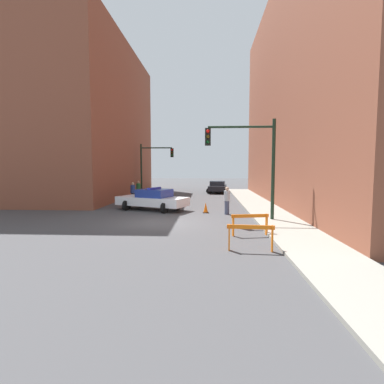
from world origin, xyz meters
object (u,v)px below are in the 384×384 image
traffic_light_near (251,154)px  barrier_front (251,233)px  pedestrian_corner (138,190)px  pedestrian_crossing (133,192)px  traffic_light_far (152,162)px  police_car (153,199)px  parked_car_near (218,187)px  barrier_mid (250,221)px  pedestrian_sidewalk (227,200)px  traffic_cone (206,208)px

traffic_light_near → barrier_front: bearing=-97.5°
pedestrian_corner → barrier_front: 17.02m
pedestrian_crossing → traffic_light_far: bearing=114.4°
police_car → parked_car_near: police_car is taller
police_car → barrier_mid: bearing=-120.0°
pedestrian_crossing → barrier_front: pedestrian_crossing is taller
pedestrian_crossing → barrier_mid: (7.67, -10.68, -0.24)m
pedestrian_corner → barrier_front: size_ratio=1.04×
police_car → barrier_front: police_car is taller
pedestrian_corner → pedestrian_sidewalk: bearing=166.4°
traffic_light_far → pedestrian_sidewalk: size_ratio=3.13×
traffic_light_near → traffic_light_far: 16.86m
parked_car_near → traffic_cone: parked_car_near is taller
traffic_light_near → pedestrian_crossing: traffic_light_near is taller
pedestrian_corner → pedestrian_sidewalk: 10.28m
pedestrian_corner → traffic_cone: size_ratio=2.53×
traffic_light_near → parked_car_near: bearing=93.9°
pedestrian_corner → pedestrian_sidewalk: same height
police_car → pedestrian_corner: bearing=44.3°
barrier_mid → traffic_cone: 6.39m
police_car → traffic_cone: size_ratio=7.70×
pedestrian_corner → pedestrian_sidewalk: (7.14, -7.40, 0.00)m
pedestrian_sidewalk → traffic_cone: bearing=96.0°
pedestrian_sidewalk → barrier_front: (0.32, -7.90, -0.24)m
police_car → pedestrian_crossing: 4.24m
pedestrian_corner → barrier_mid: pedestrian_corner is taller
traffic_light_far → pedestrian_sidewalk: (6.96, -12.64, -2.54)m
pedestrian_sidewalk → barrier_mid: size_ratio=1.05×
barrier_front → traffic_cone: bearing=100.8°
traffic_light_near → traffic_cone: bearing=130.9°
pedestrian_crossing → parked_car_near: bearing=80.1°
traffic_cone → pedestrian_sidewalk: bearing=-22.4°
barrier_mid → traffic_light_far: bearing=112.6°
pedestrian_crossing → traffic_cone: pedestrian_crossing is taller
pedestrian_sidewalk → barrier_front: bearing=-149.2°
traffic_light_near → barrier_mid: bearing=-97.6°
traffic_light_far → pedestrian_crossing: size_ratio=3.13×
traffic_light_near → barrier_mid: 4.48m
pedestrian_sidewalk → barrier_front: size_ratio=1.04×
pedestrian_crossing → traffic_cone: bearing=-13.5°
pedestrian_corner → traffic_light_near: bearing=163.0°
traffic_light_near → police_car: (-5.87, 3.71, -2.81)m
police_car → pedestrian_corner: (-2.34, 5.88, 0.14)m
pedestrian_sidewalk → barrier_front: pedestrian_sidewalk is taller
barrier_mid → traffic_light_near: bearing=82.4°
pedestrian_sidewalk → barrier_mid: pedestrian_sidewalk is taller
traffic_light_near → pedestrian_corner: traffic_light_near is taller
police_car → barrier_front: bearing=-128.8°
traffic_light_far → barrier_mid: traffic_light_far is taller
traffic_light_near → pedestrian_sidewalk: traffic_light_near is taller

